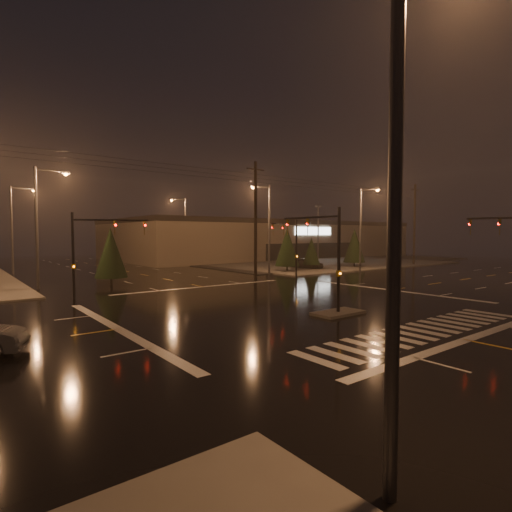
# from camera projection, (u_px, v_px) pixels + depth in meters

# --- Properties ---
(ground) EXTENTS (140.00, 140.00, 0.00)m
(ground) POSITION_uv_depth(u_px,v_px,m) (290.00, 304.00, 25.60)
(ground) COLOR black
(ground) RESTS_ON ground
(sidewalk_ne) EXTENTS (36.00, 36.00, 0.12)m
(sidewalk_ne) POSITION_uv_depth(u_px,v_px,m) (301.00, 261.00, 67.62)
(sidewalk_ne) COLOR #4B4843
(sidewalk_ne) RESTS_ON ground
(median_island) EXTENTS (3.00, 1.60, 0.15)m
(median_island) POSITION_uv_depth(u_px,v_px,m) (338.00, 313.00, 22.43)
(median_island) COLOR #4B4843
(median_island) RESTS_ON ground
(crosswalk) EXTENTS (15.00, 2.60, 0.01)m
(crosswalk) POSITION_uv_depth(u_px,v_px,m) (422.00, 331.00, 18.49)
(crosswalk) COLOR beige
(crosswalk) RESTS_ON ground
(stop_bar_near) EXTENTS (16.00, 0.50, 0.01)m
(stop_bar_near) POSITION_uv_depth(u_px,v_px,m) (466.00, 340.00, 16.91)
(stop_bar_near) COLOR beige
(stop_bar_near) RESTS_ON ground
(stop_bar_far) EXTENTS (16.00, 0.50, 0.01)m
(stop_bar_far) POSITION_uv_depth(u_px,v_px,m) (203.00, 287.00, 34.29)
(stop_bar_far) COLOR beige
(stop_bar_far) RESTS_ON ground
(parking_lot) EXTENTS (50.00, 24.00, 0.08)m
(parking_lot) POSITION_uv_depth(u_px,v_px,m) (330.00, 261.00, 69.09)
(parking_lot) COLOR black
(parking_lot) RESTS_ON ground
(retail_building) EXTENTS (60.20, 28.30, 7.20)m
(retail_building) POSITION_uv_depth(u_px,v_px,m) (264.00, 238.00, 83.11)
(retail_building) COLOR #6B5F4C
(retail_building) RESTS_ON ground
(signal_mast_median) EXTENTS (0.25, 4.59, 6.00)m
(signal_mast_median) POSITION_uv_depth(u_px,v_px,m) (326.00, 247.00, 22.97)
(signal_mast_median) COLOR black
(signal_mast_median) RESTS_ON ground
(signal_mast_ne) EXTENTS (4.84, 1.86, 6.00)m
(signal_mast_ne) POSITION_uv_depth(u_px,v_px,m) (292.00, 242.00, 39.21)
(signal_mast_ne) COLOR black
(signal_mast_ne) RESTS_ON ground
(signal_mast_nw) EXTENTS (4.84, 1.86, 6.00)m
(signal_mast_nw) POSITION_uv_depth(u_px,v_px,m) (90.00, 245.00, 27.61)
(signal_mast_nw) COLOR black
(signal_mast_nw) RESTS_ON ground
(streetlight_0) EXTENTS (2.77, 0.32, 10.00)m
(streetlight_0) POSITION_uv_depth(u_px,v_px,m) (407.00, 153.00, 6.61)
(streetlight_0) COLOR #38383A
(streetlight_0) RESTS_ON ground
(streetlight_1) EXTENTS (2.77, 0.32, 10.00)m
(streetlight_1) POSITION_uv_depth(u_px,v_px,m) (41.00, 219.00, 32.69)
(streetlight_1) COLOR #38383A
(streetlight_1) RESTS_ON ground
(streetlight_2) EXTENTS (2.77, 0.32, 10.00)m
(streetlight_2) POSITION_uv_depth(u_px,v_px,m) (15.00, 223.00, 45.33)
(streetlight_2) COLOR #38383A
(streetlight_2) RESTS_ON ground
(streetlight_3) EXTENTS (2.77, 0.32, 10.00)m
(streetlight_3) POSITION_uv_depth(u_px,v_px,m) (267.00, 223.00, 44.77)
(streetlight_3) COLOR #38383A
(streetlight_3) RESTS_ON ground
(streetlight_4) EXTENTS (2.77, 0.32, 10.00)m
(streetlight_4) POSITION_uv_depth(u_px,v_px,m) (184.00, 226.00, 60.57)
(streetlight_4) COLOR #38383A
(streetlight_4) RESTS_ON ground
(streetlight_6) EXTENTS (0.32, 2.77, 10.00)m
(streetlight_6) POSITION_uv_depth(u_px,v_px,m) (363.00, 224.00, 47.57)
(streetlight_6) COLOR #38383A
(streetlight_6) RESTS_ON ground
(utility_pole_1) EXTENTS (2.20, 0.32, 12.00)m
(utility_pole_1) POSITION_uv_depth(u_px,v_px,m) (256.00, 219.00, 41.22)
(utility_pole_1) COLOR black
(utility_pole_1) RESTS_ON ground
(utility_pole_2) EXTENTS (2.20, 0.32, 12.00)m
(utility_pole_2) POSITION_uv_depth(u_px,v_px,m) (414.00, 224.00, 59.54)
(utility_pole_2) COLOR black
(utility_pole_2) RESTS_ON ground
(conifer_0) EXTENTS (2.97, 2.97, 5.34)m
(conifer_0) POSITION_uv_depth(u_px,v_px,m) (287.00, 247.00, 48.47)
(conifer_0) COLOR black
(conifer_0) RESTS_ON ground
(conifer_1) EXTENTS (2.20, 2.20, 4.14)m
(conifer_1) POSITION_uv_depth(u_px,v_px,m) (311.00, 251.00, 50.94)
(conifer_1) COLOR black
(conifer_1) RESTS_ON ground
(conifer_2) EXTENTS (2.97, 2.97, 5.34)m
(conifer_2) POSITION_uv_depth(u_px,v_px,m) (354.00, 245.00, 55.03)
(conifer_2) COLOR black
(conifer_2) RESTS_ON ground
(conifer_3) EXTENTS (2.81, 2.81, 5.10)m
(conifer_3) POSITION_uv_depth(u_px,v_px,m) (111.00, 253.00, 35.13)
(conifer_3) COLOR black
(conifer_3) RESTS_ON ground
(car_parked) EXTENTS (3.20, 4.60, 1.45)m
(car_parked) POSITION_uv_depth(u_px,v_px,m) (307.00, 263.00, 52.33)
(car_parked) COLOR black
(car_parked) RESTS_ON ground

